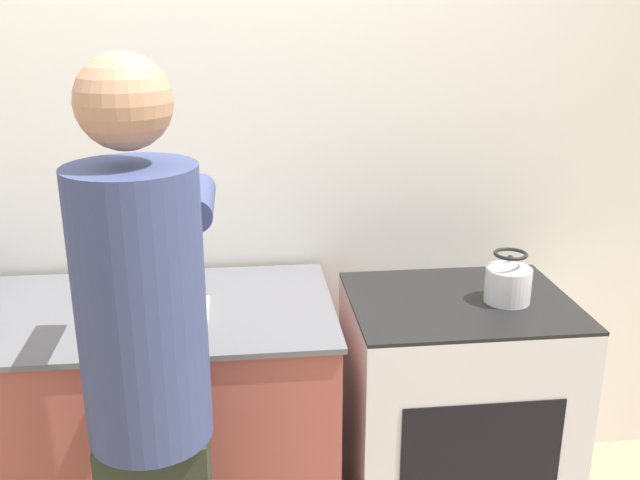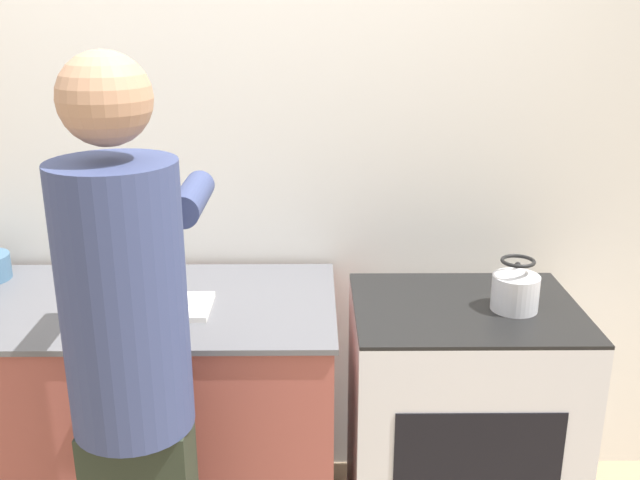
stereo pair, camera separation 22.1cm
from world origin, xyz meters
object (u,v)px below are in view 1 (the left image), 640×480
oven (453,418)px  kettle (508,281)px  cutting_board (154,314)px  person (148,381)px  knife (161,311)px

oven → kettle: (0.15, -0.03, 0.53)m
cutting_board → kettle: bearing=-0.7°
oven → cutting_board: bearing=-179.2°
oven → cutting_board: (-1.01, -0.01, 0.47)m
person → kettle: person is taller
kettle → knife: bearing=179.9°
person → cutting_board: 0.52m
cutting_board → kettle: 1.16m
knife → oven: bearing=-5.7°
person → kettle: (1.12, 0.50, 0.02)m
person → oven: bearing=28.8°
kettle → person: bearing=-155.7°
person → cutting_board: (-0.05, 0.52, -0.05)m
cutting_board → oven: bearing=0.8°
oven → knife: bearing=-178.5°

